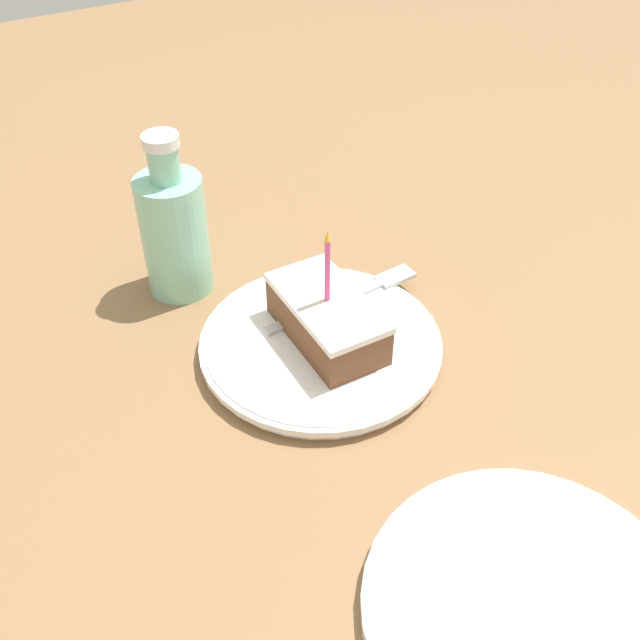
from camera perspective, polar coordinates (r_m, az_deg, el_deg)
The scene contains 6 objects.
ground_plane at distance 0.81m, azimuth -0.30°, elevation -3.62°, with size 2.40×2.40×0.04m.
plate at distance 0.79m, azimuth 0.00°, elevation -1.83°, with size 0.26×0.26×0.02m.
cake_slice at distance 0.77m, azimuth 0.57°, elevation 0.12°, with size 0.07×0.14×0.13m.
fork at distance 0.84m, azimuth 2.45°, elevation 1.90°, with size 0.20×0.03×0.00m.
bottle at distance 0.86m, azimuth -11.05°, elevation 6.73°, with size 0.07×0.07×0.19m.
side_plate at distance 0.63m, azimuth 15.77°, elevation -20.60°, with size 0.26×0.26×0.01m.
Camera 1 is at (-0.28, -0.51, 0.55)m, focal length 42.00 mm.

